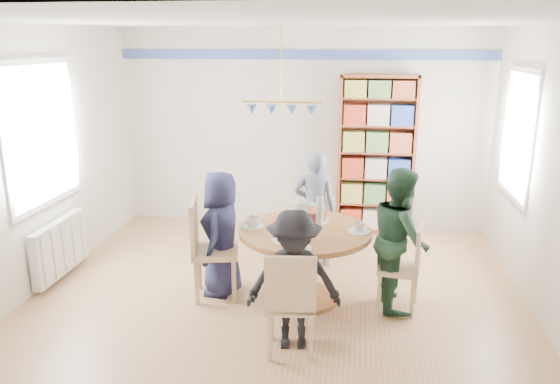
% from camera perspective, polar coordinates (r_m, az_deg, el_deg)
% --- Properties ---
extents(ground, '(5.00, 5.00, 0.00)m').
position_cam_1_polar(ground, '(5.55, -0.61, -11.63)').
color(ground, tan).
extents(room_shell, '(5.00, 5.00, 5.00)m').
position_cam_1_polar(room_shell, '(5.90, -1.86, 6.92)').
color(room_shell, white).
rests_on(room_shell, ground).
extents(radiator, '(0.12, 1.00, 0.60)m').
position_cam_1_polar(radiator, '(6.46, -21.98, -5.39)').
color(radiator, silver).
rests_on(radiator, ground).
extents(dining_table, '(1.30, 1.30, 0.75)m').
position_cam_1_polar(dining_table, '(5.42, 2.64, -5.85)').
color(dining_table, brown).
rests_on(dining_table, ground).
extents(chair_left, '(0.54, 0.54, 1.02)m').
position_cam_1_polar(chair_left, '(5.54, -7.67, -5.44)').
color(chair_left, tan).
rests_on(chair_left, ground).
extents(chair_right, '(0.44, 0.44, 0.86)m').
position_cam_1_polar(chair_right, '(5.41, 13.12, -7.25)').
color(chair_right, tan).
rests_on(chair_right, ground).
extents(chair_far, '(0.39, 0.39, 0.86)m').
position_cam_1_polar(chair_far, '(6.45, 3.80, -3.08)').
color(chair_far, tan).
rests_on(chair_far, ground).
extents(chair_near, '(0.45, 0.45, 0.93)m').
position_cam_1_polar(chair_near, '(4.50, 1.11, -11.16)').
color(chair_near, tan).
rests_on(chair_near, ground).
extents(person_left, '(0.45, 0.65, 1.29)m').
position_cam_1_polar(person_left, '(5.57, -6.14, -4.35)').
color(person_left, '#171933').
rests_on(person_left, ground).
extents(person_right, '(0.62, 0.75, 1.39)m').
position_cam_1_polar(person_right, '(5.39, 12.43, -4.77)').
color(person_right, '#1A3523').
rests_on(person_right, ground).
extents(person_far, '(0.51, 0.35, 1.35)m').
position_cam_1_polar(person_far, '(6.27, 3.66, -1.71)').
color(person_far, gray).
rests_on(person_far, ground).
extents(person_near, '(0.84, 0.56, 1.22)m').
position_cam_1_polar(person_near, '(4.60, 1.46, -9.20)').
color(person_near, black).
rests_on(person_near, ground).
extents(bookshelf, '(1.01, 0.30, 2.11)m').
position_cam_1_polar(bookshelf, '(7.37, 10.01, 3.65)').
color(bookshelf, brown).
rests_on(bookshelf, ground).
extents(tableware, '(1.25, 1.25, 0.33)m').
position_cam_1_polar(tableware, '(5.36, 2.41, -3.10)').
color(tableware, white).
rests_on(tableware, dining_table).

